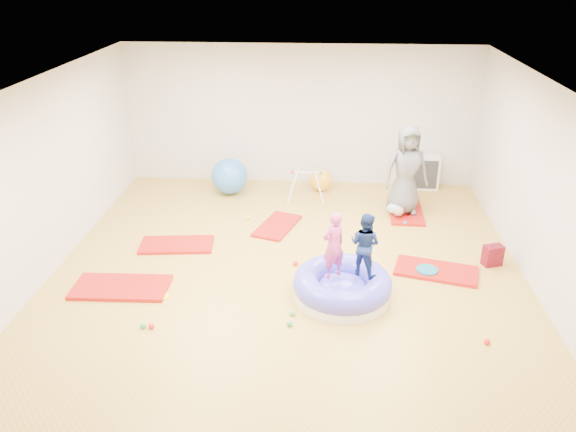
{
  "coord_description": "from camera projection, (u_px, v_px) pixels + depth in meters",
  "views": [
    {
      "loc": [
        0.49,
        -7.01,
        4.3
      ],
      "look_at": [
        0.0,
        0.3,
        0.9
      ],
      "focal_mm": 35.0,
      "sensor_mm": 36.0,
      "label": 1
    }
  ],
  "objects": [
    {
      "name": "backpack",
      "position": [
        493.0,
        255.0,
        8.53
      ],
      "size": [
        0.32,
        0.26,
        0.33
      ],
      "primitive_type": "cube",
      "rotation": [
        0.0,
        0.0,
        0.33
      ],
      "color": "#AC0F27",
      "rests_on": "ground"
    },
    {
      "name": "gym_mat_rear_right",
      "position": [
        406.0,
        211.0,
        10.34
      ],
      "size": [
        0.64,
        1.22,
        0.05
      ],
      "primitive_type": "cube",
      "rotation": [
        0.0,
        0.0,
        1.53
      ],
      "color": "red",
      "rests_on": "ground"
    },
    {
      "name": "child_pink",
      "position": [
        334.0,
        242.0,
        7.41
      ],
      "size": [
        0.41,
        0.39,
        0.95
      ],
      "primitive_type": "imported",
      "rotation": [
        0.0,
        0.0,
        3.77
      ],
      "color": "#CC3B7E",
      "rests_on": "inflatable_cushion"
    },
    {
      "name": "yellow_toy",
      "position": [
        162.0,
        296.0,
        7.77
      ],
      "size": [
        0.2,
        0.2,
        0.03
      ],
      "primitive_type": "cylinder",
      "color": "yellow",
      "rests_on": "ground"
    },
    {
      "name": "gym_mat_right",
      "position": [
        436.0,
        271.0,
        8.38
      ],
      "size": [
        1.31,
        0.88,
        0.05
      ],
      "primitive_type": "cube",
      "rotation": [
        0.0,
        0.0,
        -0.26
      ],
      "color": "red",
      "rests_on": "ground"
    },
    {
      "name": "infant",
      "position": [
        398.0,
        209.0,
        10.09
      ],
      "size": [
        0.38,
        0.39,
        0.22
      ],
      "color": "#95C3D6",
      "rests_on": "gym_mat_rear_right"
    },
    {
      "name": "gym_mat_mid_left",
      "position": [
        177.0,
        245.0,
        9.14
      ],
      "size": [
        1.23,
        0.7,
        0.05
      ],
      "primitive_type": "cube",
      "rotation": [
        0.0,
        0.0,
        0.11
      ],
      "color": "red",
      "rests_on": "ground"
    },
    {
      "name": "gym_mat_front_left",
      "position": [
        121.0,
        287.0,
        7.96
      ],
      "size": [
        1.36,
        0.7,
        0.06
      ],
      "primitive_type": "cube",
      "rotation": [
        0.0,
        0.0,
        0.02
      ],
      "color": "red",
      "rests_on": "ground"
    },
    {
      "name": "ball_pit_balls",
      "position": [
        300.0,
        286.0,
        7.98
      ],
      "size": [
        4.36,
        3.43,
        0.08
      ],
      "color": "#3CB05F",
      "rests_on": "ground"
    },
    {
      "name": "infant_play_gym",
      "position": [
        306.0,
        180.0,
        10.81
      ],
      "size": [
        0.72,
        0.69,
        0.55
      ],
      "rotation": [
        0.0,
        0.0,
        0.01
      ],
      "color": "silver",
      "rests_on": "ground"
    },
    {
      "name": "child_navy",
      "position": [
        365.0,
        241.0,
        7.48
      ],
      "size": [
        0.55,
        0.52,
        0.9
      ],
      "primitive_type": "imported",
      "rotation": [
        0.0,
        0.0,
        2.59
      ],
      "color": "navy",
      "rests_on": "inflatable_cushion"
    },
    {
      "name": "inflatable_cushion",
      "position": [
        342.0,
        286.0,
        7.72
      ],
      "size": [
        1.37,
        1.37,
        0.43
      ],
      "rotation": [
        0.0,
        0.0,
        -0.32
      ],
      "color": "white",
      "rests_on": "ground"
    },
    {
      "name": "gym_mat_center_back",
      "position": [
        277.0,
        226.0,
        9.79
      ],
      "size": [
        0.84,
        1.17,
        0.04
      ],
      "primitive_type": "cube",
      "rotation": [
        0.0,
        0.0,
        1.25
      ],
      "color": "red",
      "rests_on": "ground"
    },
    {
      "name": "adult_caregiver",
      "position": [
        406.0,
        170.0,
        9.94
      ],
      "size": [
        0.87,
        0.66,
        1.61
      ],
      "primitive_type": "imported",
      "rotation": [
        0.0,
        0.0,
        0.19
      ],
      "color": "#575757",
      "rests_on": "gym_mat_rear_right"
    },
    {
      "name": "room",
      "position": [
        287.0,
        192.0,
        7.59
      ],
      "size": [
        7.01,
        8.01,
        2.81
      ],
      "color": "gold",
      "rests_on": "ground"
    },
    {
      "name": "cube_shelf",
      "position": [
        421.0,
        172.0,
        11.32
      ],
      "size": [
        0.69,
        0.34,
        0.69
      ],
      "color": "silver",
      "rests_on": "ground"
    },
    {
      "name": "exercise_ball_blue",
      "position": [
        230.0,
        176.0,
        11.05
      ],
      "size": [
        0.71,
        0.71,
        0.71
      ],
      "primitive_type": "sphere",
      "color": "blue",
      "rests_on": "ground"
    },
    {
      "name": "balance_disc",
      "position": [
        427.0,
        271.0,
        8.35
      ],
      "size": [
        0.32,
        0.32,
        0.07
      ],
      "primitive_type": "cylinder",
      "color": "#136C81",
      "rests_on": "ground"
    },
    {
      "name": "exercise_ball_orange",
      "position": [
        321.0,
        180.0,
        11.24
      ],
      "size": [
        0.43,
        0.43,
        0.43
      ],
      "primitive_type": "sphere",
      "color": "#FFAB1B",
      "rests_on": "ground"
    }
  ]
}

